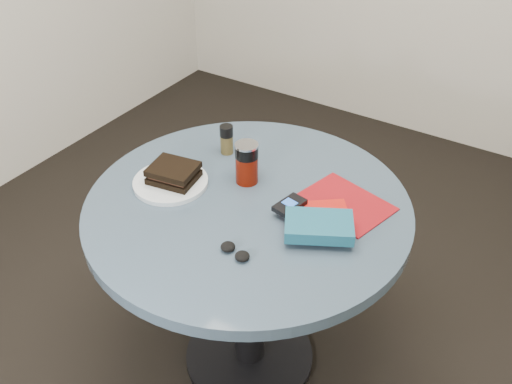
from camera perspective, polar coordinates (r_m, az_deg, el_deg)
The scene contains 11 objects.
ground at distance 2.28m, azimuth -0.66°, elevation -16.19°, with size 4.00×4.00×0.00m, color black.
table at distance 1.84m, azimuth -0.79°, elevation -5.05°, with size 1.00×1.00×0.75m.
plate at distance 1.83m, azimuth -8.54°, elevation 0.98°, with size 0.24×0.24×0.02m, color silver.
sandwich at distance 1.81m, azimuth -8.25°, elevation 1.90°, with size 0.16×0.14×0.05m.
soda_can at distance 1.79m, azimuth -0.93°, elevation 2.92°, with size 0.08×0.08×0.14m.
pepper_grinder at distance 1.95m, azimuth -2.96°, elevation 5.30°, with size 0.05×0.05×0.10m.
magazine at distance 1.75m, azimuth 8.84°, elevation -1.14°, with size 0.26×0.20×0.00m, color maroon.
red_book at distance 1.68m, azimuth 6.16°, elevation -2.31°, with size 0.18×0.12×0.02m, color #AF130D.
novel at distance 1.60m, azimuth 6.31°, elevation -3.41°, with size 0.19×0.12×0.04m, color navy.
mp3_player at distance 1.68m, azimuth 3.38°, elevation -1.32°, with size 0.07×0.11×0.02m.
headphones at distance 1.55m, azimuth -2.11°, elevation -5.96°, with size 0.10×0.06×0.02m.
Camera 1 is at (0.76, -1.15, 1.81)m, focal length 40.00 mm.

